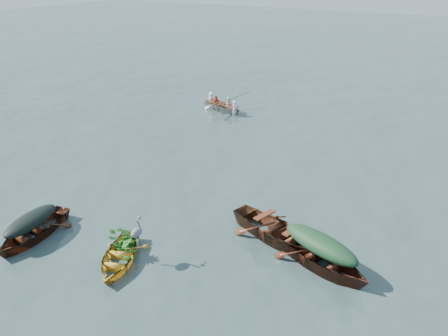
% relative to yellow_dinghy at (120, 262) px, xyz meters
% --- Properties ---
extents(ground, '(140.00, 140.00, 0.00)m').
position_rel_yellow_dinghy_xyz_m(ground, '(0.74, 2.43, 0.00)').
color(ground, '#334845').
rests_on(ground, ground).
extents(yellow_dinghy, '(2.37, 3.17, 0.77)m').
position_rel_yellow_dinghy_xyz_m(yellow_dinghy, '(0.00, 0.00, 0.00)').
color(yellow_dinghy, '#B47A23').
rests_on(yellow_dinghy, ground).
extents(dark_covered_boat, '(1.87, 3.70, 0.87)m').
position_rel_yellow_dinghy_xyz_m(dark_covered_boat, '(-3.04, -0.46, 0.00)').
color(dark_covered_boat, '#4E2212').
rests_on(dark_covered_boat, ground).
extents(green_tarp_boat, '(4.46, 2.62, 0.99)m').
position_rel_yellow_dinghy_xyz_m(green_tarp_boat, '(4.73, 2.71, 0.00)').
color(green_tarp_boat, '#522013').
rests_on(green_tarp_boat, ground).
extents(open_wooden_boat, '(4.80, 2.65, 1.08)m').
position_rel_yellow_dinghy_xyz_m(open_wooden_boat, '(3.28, 3.19, 0.00)').
color(open_wooden_boat, brown).
rests_on(open_wooden_boat, ground).
extents(rowed_boat, '(3.90, 2.04, 0.86)m').
position_rel_yellow_dinghy_xyz_m(rowed_boat, '(-4.76, 13.09, 0.00)').
color(rowed_boat, beige).
rests_on(rowed_boat, ground).
extents(dark_tarp_cover, '(1.03, 2.04, 0.40)m').
position_rel_yellow_dinghy_xyz_m(dark_tarp_cover, '(-3.04, -0.46, 0.64)').
color(dark_tarp_cover, black).
rests_on(dark_tarp_cover, dark_covered_boat).
extents(green_tarp_cover, '(2.45, 1.44, 0.52)m').
position_rel_yellow_dinghy_xyz_m(green_tarp_cover, '(4.73, 2.71, 0.75)').
color(green_tarp_cover, '#14331C').
rests_on(green_tarp_cover, green_tarp_boat).
extents(thwart_benches, '(2.44, 1.46, 0.04)m').
position_rel_yellow_dinghy_xyz_m(thwart_benches, '(3.28, 3.19, 0.56)').
color(thwart_benches, '#542713').
rests_on(thwart_benches, open_wooden_boat).
extents(heron, '(0.42, 0.48, 0.92)m').
position_rel_yellow_dinghy_xyz_m(heron, '(0.48, 0.28, 0.84)').
color(heron, gray).
rests_on(heron, yellow_dinghy).
extents(dinghy_weeds, '(1.01, 1.11, 0.60)m').
position_rel_yellow_dinghy_xyz_m(dinghy_weeds, '(-0.21, 0.51, 0.68)').
color(dinghy_weeds, '#286019').
rests_on(dinghy_weeds, yellow_dinghy).
extents(rowers, '(2.78, 1.65, 0.76)m').
position_rel_yellow_dinghy_xyz_m(rowers, '(-4.76, 13.09, 0.81)').
color(rowers, white).
rests_on(rowers, rowed_boat).
extents(oars, '(1.25, 2.67, 0.06)m').
position_rel_yellow_dinghy_xyz_m(oars, '(-4.76, 13.09, 0.46)').
color(oars, brown).
rests_on(oars, rowed_boat).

